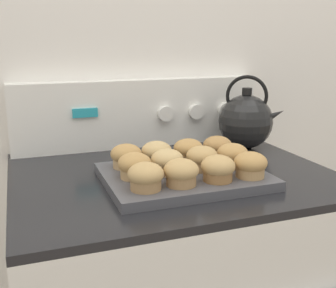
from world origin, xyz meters
The scene contains 16 objects.
wall_back centered at (0.00, 0.66, 1.20)m, with size 8.00×0.05×2.40m.
control_panel centered at (0.00, 0.61, 1.03)m, with size 0.75×0.07×0.20m.
muffin_pan centered at (0.00, 0.25, 0.94)m, with size 0.36×0.28×0.02m.
muffin_r0_c0 centered at (-0.12, 0.17, 0.98)m, with size 0.07×0.07×0.06m.
muffin_r0_c1 centered at (-0.04, 0.17, 0.98)m, with size 0.07×0.07×0.06m.
muffin_r0_c2 centered at (0.05, 0.17, 0.98)m, with size 0.07×0.07×0.06m.
muffin_r0_c3 centered at (0.13, 0.17, 0.98)m, with size 0.07×0.07×0.06m.
muffin_r1_c0 centered at (-0.12, 0.25, 0.98)m, with size 0.07×0.07×0.06m.
muffin_r1_c1 centered at (-0.04, 0.26, 0.98)m, with size 0.07×0.07×0.06m.
muffin_r1_c2 centered at (0.05, 0.25, 0.98)m, with size 0.07×0.07×0.06m.
muffin_r1_c3 centered at (0.13, 0.25, 0.98)m, with size 0.07×0.07×0.06m.
muffin_r2_c0 centered at (-0.11, 0.33, 0.98)m, with size 0.07×0.07×0.06m.
muffin_r2_c1 centered at (-0.04, 0.33, 0.98)m, with size 0.07×0.07×0.06m.
muffin_r2_c2 centered at (0.04, 0.33, 0.98)m, with size 0.07×0.07×0.06m.
muffin_r2_c3 centered at (0.13, 0.33, 0.98)m, with size 0.07×0.07×0.06m.
tea_kettle centered at (0.29, 0.47, 1.01)m, with size 0.19×0.16×0.22m.
Camera 1 is at (-0.35, -0.61, 1.25)m, focal length 45.00 mm.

